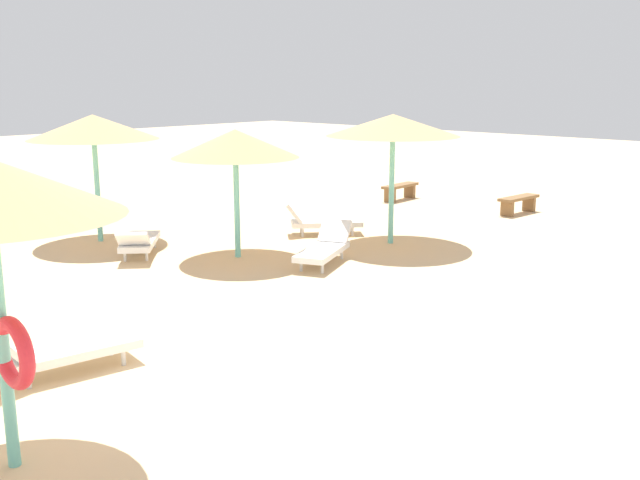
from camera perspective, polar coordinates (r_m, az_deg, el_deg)
name	(u,v)px	position (r m, az deg, el deg)	size (l,w,h in m)	color
ground_plane	(165,366)	(9.82, -12.14, -9.69)	(80.00, 80.00, 0.00)	#DBBA8C
parasol_3	(93,127)	(17.15, -17.49, 8.48)	(2.90, 2.90, 2.90)	#6BC6BC
parasol_4	(393,126)	(16.23, 5.78, 8.98)	(2.98, 2.98, 2.92)	#6BC6BC
parasol_5	(235,144)	(14.96, -6.71, 7.55)	(2.63, 2.63, 2.68)	#6BC6BC
lounger_2	(60,349)	(9.83, -19.86, -8.13)	(0.96, 1.94, 0.79)	white
lounger_3	(139,241)	(15.75, -14.12, -0.10)	(1.83, 1.75, 0.71)	white
lounger_4	(321,221)	(17.38, 0.07, 1.49)	(1.71, 1.80, 0.80)	white
lounger_5	(324,248)	(14.65, 0.35, -0.63)	(1.31, 1.97, 0.77)	white
bench_0	(519,202)	(20.82, 15.42, 2.95)	(0.52, 1.53, 0.49)	brown
bench_1	(400,189)	(22.51, 6.35, 4.03)	(0.48, 1.52, 0.49)	brown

